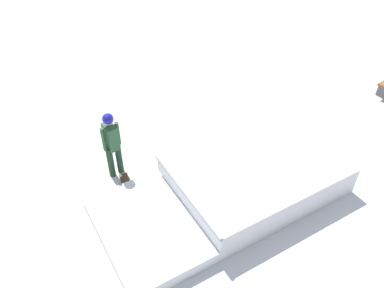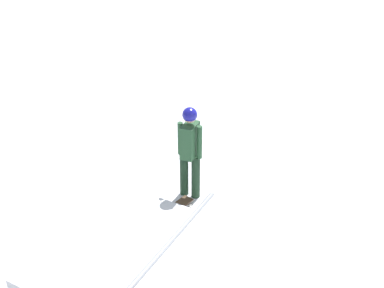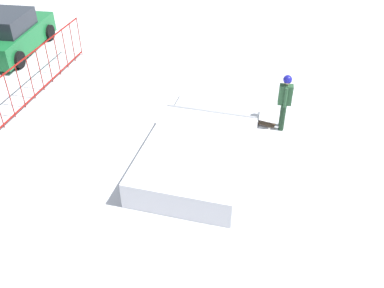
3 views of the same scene
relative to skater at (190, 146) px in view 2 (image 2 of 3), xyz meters
name	(u,v)px [view 2 (image 2 of 3)]	position (x,y,z in m)	size (l,w,h in m)	color
skater	(190,146)	(0.00, 0.00, 0.00)	(0.44, 0.40, 1.73)	black
skateboard	(175,209)	(0.00, 0.57, -0.93)	(0.38, 0.82, 0.09)	#3F2D1E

